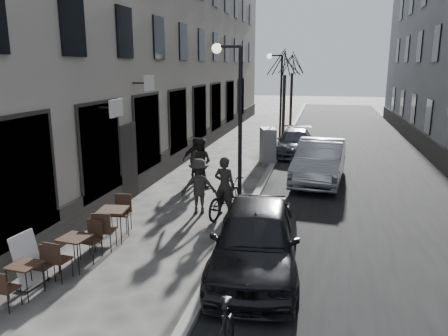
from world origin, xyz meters
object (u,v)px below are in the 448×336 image
at_px(pedestrian_mid, 199,186).
at_px(car_far, 295,142).
at_px(pedestrian_near, 200,163).
at_px(pedestrian_far, 195,160).
at_px(tree_near, 285,62).
at_px(bistro_set_a, 25,276).
at_px(bistro_set_b, 76,249).
at_px(car_near, 256,239).
at_px(tree_far, 292,63).
at_px(bistro_set_c, 114,221).
at_px(bicycle, 225,197).
at_px(streetlamp_near, 234,112).
at_px(sign_board, 29,264).
at_px(car_mid, 320,161).
at_px(utility_cabinet, 268,146).
at_px(streetlamp_far, 278,90).

height_order(pedestrian_mid, car_far, pedestrian_mid).
distance_m(pedestrian_near, pedestrian_far, 0.79).
xyz_separation_m(tree_near, bistro_set_a, (-3.14, -20.60, -4.25)).
bearing_deg(car_far, bistro_set_b, -105.69).
relative_size(bistro_set_a, car_near, 0.30).
height_order(tree_far, car_near, tree_far).
bearing_deg(bistro_set_a, bistro_set_c, 87.06).
xyz_separation_m(tree_far, bicycle, (-0.36, -21.01, -4.10)).
bearing_deg(streetlamp_near, car_near, -71.09).
height_order(tree_near, sign_board, tree_near).
bearing_deg(car_near, pedestrian_near, 111.08).
bearing_deg(sign_board, tree_far, 88.67).
distance_m(pedestrian_near, car_mid, 4.72).
bearing_deg(pedestrian_mid, streetlamp_near, 164.63).
xyz_separation_m(bistro_set_a, sign_board, (-0.22, 0.40, 0.04)).
height_order(tree_near, car_mid, tree_near).
distance_m(utility_cabinet, car_far, 2.59).
bearing_deg(sign_board, pedestrian_far, 89.33).
bearing_deg(pedestrian_near, car_near, 126.66).
xyz_separation_m(tree_far, bistro_set_c, (-2.76, -23.58, -4.14)).
height_order(tree_far, bicycle, tree_far).
relative_size(streetlamp_far, car_mid, 1.03).
relative_size(pedestrian_mid, car_near, 0.37).
xyz_separation_m(bistro_set_a, car_far, (4.24, 15.44, 0.22)).
relative_size(streetlamp_far, sign_board, 4.51).
distance_m(bistro_set_a, car_far, 16.01).
relative_size(sign_board, car_near, 0.24).
distance_m(streetlamp_near, pedestrian_mid, 2.55).
relative_size(pedestrian_near, car_mid, 0.38).
distance_m(streetlamp_far, car_mid, 8.08).
bearing_deg(streetlamp_near, streetlamp_far, 90.00).
relative_size(streetlamp_near, streetlamp_far, 1.00).
bearing_deg(bistro_set_c, bistro_set_a, -104.57).
bearing_deg(car_near, pedestrian_mid, 118.26).
bearing_deg(car_far, car_near, -89.96).
bearing_deg(car_mid, bistro_set_c, -120.21).
relative_size(streetlamp_far, bistro_set_a, 3.69).
bearing_deg(tree_far, streetlamp_far, -90.46).
xyz_separation_m(tree_far, pedestrian_far, (-2.34, -17.45, -3.78)).
bearing_deg(bistro_set_a, pedestrian_near, 86.39).
xyz_separation_m(bistro_set_c, pedestrian_far, (0.41, 6.14, 0.36)).
height_order(sign_board, bicycle, sign_board).
bearing_deg(car_far, sign_board, -106.72).
bearing_deg(sign_board, pedestrian_near, 86.08).
height_order(streetlamp_near, bicycle, streetlamp_near).
bearing_deg(tree_far, sign_board, -97.32).
distance_m(bicycle, car_near, 3.88).
distance_m(tree_near, bistro_set_b, 19.95).
height_order(sign_board, utility_cabinet, utility_cabinet).
distance_m(bistro_set_b, bicycle, 4.95).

